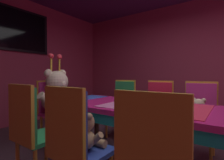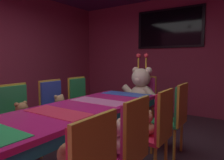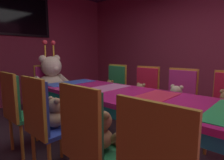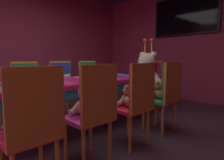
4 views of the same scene
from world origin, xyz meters
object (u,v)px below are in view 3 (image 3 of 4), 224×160
(king_teddy_bear, at_px, (52,78))
(chair_left_3, at_px, (17,105))
(chair_left_1, at_px, (88,137))
(teddy_right_2, at_px, (140,93))
(chair_right_1, at_px, (180,96))
(teddy_right_3, at_px, (110,88))
(chair_right_3, at_px, (115,86))
(banquet_table, at_px, (125,100))
(throne_chair, at_px, (48,86))
(teddy_left_1, at_px, (103,132))
(teddy_right_1, at_px, (176,98))
(chair_left_2, at_px, (43,117))
(chair_right_2, at_px, (145,90))
(wall_tv, at_px, (14,14))
(teddy_left_2, at_px, (56,114))

(king_teddy_bear, bearing_deg, chair_left_3, -50.44)
(chair_left_1, xyz_separation_m, teddy_right_2, (1.59, 0.61, -0.02))
(chair_right_1, relative_size, teddy_right_3, 3.58)
(chair_right_1, bearing_deg, chair_right_3, -91.30)
(banquet_table, height_order, throne_chair, throne_chair)
(chair_left_1, xyz_separation_m, throne_chair, (0.85, 2.13, 0.00))
(teddy_right_3, height_order, king_teddy_bear, king_teddy_bear)
(teddy_left_1, height_order, teddy_right_1, teddy_right_1)
(chair_right_1, relative_size, teddy_right_2, 3.42)
(chair_right_1, distance_m, teddy_right_2, 0.60)
(chair_left_2, height_order, throne_chair, same)
(throne_chair, bearing_deg, chair_left_2, -30.09)
(chair_left_2, height_order, king_teddy_bear, king_teddy_bear)
(chair_right_3, bearing_deg, teddy_right_3, -0.00)
(chair_right_1, height_order, chair_right_2, same)
(chair_right_2, bearing_deg, teddy_right_3, -77.38)
(chair_right_3, bearing_deg, teddy_left_1, 38.63)
(teddy_right_1, xyz_separation_m, wall_tv, (-0.71, 3.42, 1.46))
(banquet_table, xyz_separation_m, king_teddy_bear, (0.00, 1.63, 0.11))
(banquet_table, distance_m, teddy_right_1, 0.77)
(teddy_left_1, bearing_deg, chair_right_2, 20.99)
(banquet_table, bearing_deg, chair_left_3, 133.56)
(teddy_right_1, relative_size, wall_tv, 0.21)
(chair_left_1, relative_size, teddy_left_1, 2.99)
(chair_left_3, bearing_deg, chair_right_1, -35.54)
(banquet_table, xyz_separation_m, chair_right_3, (0.88, 0.93, -0.06))
(teddy_left_2, xyz_separation_m, teddy_right_3, (1.46, 0.62, -0.02))
(chair_right_2, bearing_deg, wall_tv, -72.66)
(teddy_left_1, bearing_deg, teddy_right_3, 41.29)
(teddy_left_2, relative_size, teddy_right_2, 1.14)
(banquet_table, relative_size, teddy_left_2, 7.66)
(chair_left_2, xyz_separation_m, teddy_right_3, (1.60, 0.62, -0.03))
(chair_left_1, height_order, chair_left_3, same)
(teddy_right_1, distance_m, teddy_right_2, 0.59)
(teddy_right_2, bearing_deg, chair_left_1, 20.96)
(chair_right_1, bearing_deg, chair_left_1, 0.54)
(banquet_table, xyz_separation_m, teddy_right_1, (0.71, -0.32, -0.06))
(teddy_left_1, xyz_separation_m, king_teddy_bear, (0.70, 1.96, 0.17))
(teddy_left_1, relative_size, chair_right_3, 0.33)
(chair_left_2, distance_m, wall_tv, 3.27)
(teddy_right_1, bearing_deg, chair_left_3, -37.98)
(chair_left_1, distance_m, teddy_right_1, 1.55)
(chair_right_2, bearing_deg, teddy_left_2, -1.16)
(chair_right_1, xyz_separation_m, king_teddy_bear, (-0.85, 1.94, 0.17))
(chair_left_3, distance_m, teddy_right_1, 1.99)
(chair_left_1, xyz_separation_m, chair_right_3, (1.73, 1.26, 0.00))
(chair_left_1, relative_size, king_teddy_bear, 1.03)
(teddy_right_3, bearing_deg, king_teddy_bear, -43.34)
(chair_right_1, height_order, teddy_right_2, chair_right_1)
(chair_right_3, xyz_separation_m, king_teddy_bear, (-0.88, 0.70, 0.17))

